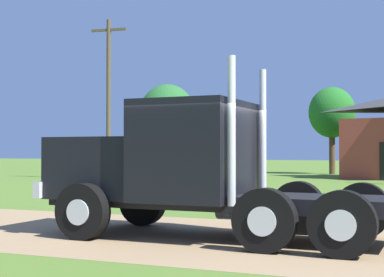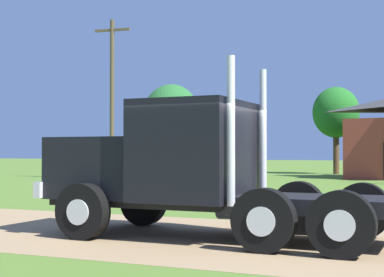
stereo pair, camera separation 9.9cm
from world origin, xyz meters
The scene contains 6 objects.
ground_plane centered at (0.00, 0.00, 0.00)m, with size 200.00×200.00×0.00m, color #547529.
dirt_track centered at (0.00, 0.00, 0.00)m, with size 120.00×5.80×0.01m, color #A1825A.
truck_foreground_white centered at (-0.35, -0.01, 1.29)m, with size 7.04×2.81×3.33m.
utility_pole_near centered at (-13.47, 19.14, 4.98)m, with size 2.20×0.41×9.44m.
tree_left centered at (-19.70, 40.55, 5.14)m, with size 5.50×5.50×8.18m.
tree_mid centered at (-2.77, 33.08, 4.51)m, with size 3.41×3.41×6.42m.
Camera 2 is at (4.37, -10.50, 1.66)m, focal length 54.56 mm.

